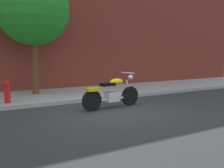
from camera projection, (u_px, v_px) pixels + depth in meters
ground_plane at (109, 111)px, 7.76m from camera, size 60.00×60.00×0.00m
sidewalk at (71, 94)px, 10.66m from camera, size 25.05×3.35×0.14m
building_facade at (55, 5)px, 11.85m from camera, size 25.05×0.50×8.27m
motorcycle at (112, 94)px, 8.16m from camera, size 2.21×0.70×1.16m
street_tree at (33, 9)px, 9.96m from camera, size 2.93×2.93×5.04m
fire_hydrant at (7, 94)px, 8.30m from camera, size 0.20×0.20×0.91m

